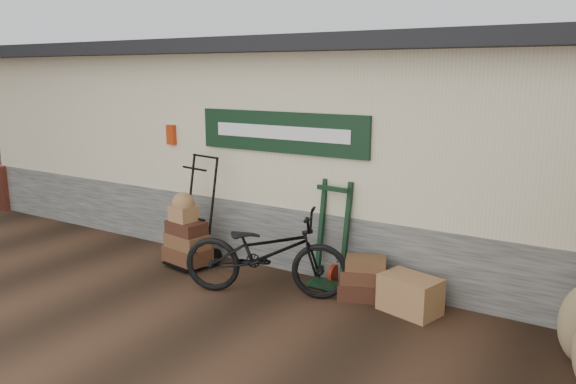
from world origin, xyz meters
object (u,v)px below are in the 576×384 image
object	(u,v)px
suitcase_stack	(363,277)
bicycle	(265,248)
porter_trolley	(196,210)
green_barrow	(331,234)
wicker_hamper	(410,294)

from	to	relation	value
suitcase_stack	bicycle	bearing A→B (deg)	-153.90
suitcase_stack	bicycle	world-z (taller)	bicycle
porter_trolley	green_barrow	size ratio (longest dim) A/B	1.17
suitcase_stack	porter_trolley	bearing A→B (deg)	-177.38
porter_trolley	wicker_hamper	world-z (taller)	porter_trolley
porter_trolley	green_barrow	world-z (taller)	porter_trolley
porter_trolley	suitcase_stack	size ratio (longest dim) A/B	2.66
wicker_hamper	bicycle	bearing A→B (deg)	-165.53
porter_trolley	suitcase_stack	xyz separation A→B (m)	(2.58, 0.12, -0.54)
bicycle	green_barrow	bearing A→B (deg)	-57.92
porter_trolley	green_barrow	xyz separation A→B (m)	(2.03, 0.31, -0.12)
green_barrow	suitcase_stack	xyz separation A→B (m)	(0.55, -0.19, -0.42)
porter_trolley	green_barrow	distance (m)	2.06
porter_trolley	bicycle	bearing A→B (deg)	-5.81
green_barrow	suitcase_stack	world-z (taller)	green_barrow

